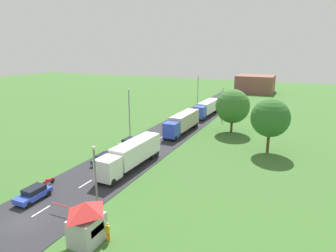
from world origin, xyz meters
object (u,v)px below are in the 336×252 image
truck_lead (131,154)px  car_lead (33,194)px  tree_birch (233,106)px  distant_building (255,84)px  person_lead (108,231)px  truck_second (183,122)px  tree_oak (270,118)px  car_second (104,158)px  lamppost_lead (96,179)px  lamppost_second (129,110)px  lamppost_third (222,101)px  motorcycle_courier (48,181)px  car_third (129,142)px  lamppost_fourth (198,87)px  truck_third (207,108)px  barrier_gate (81,213)px  guard_booth (87,222)px

truck_lead → car_lead: (-5.13, -12.23, -1.29)m
car_lead → tree_birch: 38.99m
distant_building → person_lead: bearing=-88.7°
truck_second → tree_oak: size_ratio=1.46×
car_second → lamppost_lead: lamppost_lead is taller
lamppost_second → truck_second: bearing=34.9°
car_second → tree_oak: tree_oak is taller
car_second → lamppost_third: (8.48, 34.90, 3.48)m
truck_second → lamppost_third: bearing=75.1°
distant_building → truck_lead: bearing=-92.9°
truck_second → motorcycle_courier: (-6.28, -28.59, -1.62)m
truck_second → person_lead: truck_second is taller
car_third → distant_building: distant_building is taller
motorcycle_courier → car_lead: bearing=-67.8°
lamppost_fourth → lamppost_third: bearing=-56.5°
lamppost_third → truck_third: bearing=162.0°
truck_lead → barrier_gate: 13.33m
motorcycle_courier → distant_building: bearing=83.3°
distant_building → lamppost_second: bearing=-100.6°
car_second → distant_building: size_ratio=0.33×
guard_booth → lamppost_second: (-13.85, 29.32, 3.00)m
motorcycle_courier → lamppost_fourth: size_ratio=0.23×
car_second → truck_second: bearing=77.3°
car_second → barrier_gate: (6.88, -13.10, -0.10)m
lamppost_lead → lamppost_second: lamppost_second is taller
truck_lead → barrier_gate: truck_lead is taller
truck_third → person_lead: bearing=-82.3°
truck_third → lamppost_lead: 48.72m
lamppost_second → lamppost_third: lamppost_second is taller
tree_oak → car_lead: bearing=-128.9°
truck_lead → lamppost_second: bearing=122.5°
truck_third → motorcycle_courier: (-6.16, -45.16, -1.54)m
barrier_gate → guard_booth: bearing=-41.3°
guard_booth → tree_oak: (11.48, 30.27, 3.72)m
barrier_gate → lamppost_second: lamppost_second is taller
lamppost_second → lamppost_third: 24.65m
lamppost_second → lamppost_fourth: 40.16m
barrier_gate → lamppost_fourth: lamppost_fourth is taller
lamppost_lead → car_second: bearing=124.0°
barrier_gate → distant_building: (2.04, 96.61, 2.51)m
car_lead → car_second: bearing=87.7°
barrier_gate → person_lead: size_ratio=2.65×
tree_birch → lamppost_fourth: bearing=120.1°
barrier_gate → lamppost_fourth: 67.99m
lamppost_third → tree_birch: size_ratio=0.88×
lamppost_lead → motorcycle_courier: bearing=161.7°
truck_third → car_third: 29.14m
lamppost_second → distant_building: lamppost_second is taller
car_third → lamppost_fourth: 46.61m
car_second → lamppost_fourth: (-4.11, 53.88, 3.95)m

